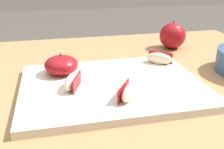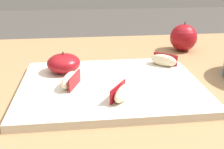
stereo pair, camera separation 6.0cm
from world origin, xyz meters
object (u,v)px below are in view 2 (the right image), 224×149
apple_wedge_left (71,80)px  apple_wedge_back (125,93)px  whole_apple_red_delicious (184,38)px  cutting_board (112,86)px  apple_half_skin_up (65,63)px  apple_wedge_middle (165,60)px

apple_wedge_left → apple_wedge_back: size_ratio=1.04×
apple_wedge_back → whole_apple_red_delicious: bearing=54.5°
cutting_board → apple_wedge_left: apple_wedge_left is taller
cutting_board → apple_half_skin_up: apple_half_skin_up is taller
apple_wedge_left → whole_apple_red_delicious: whole_apple_red_delicious is taller
cutting_board → apple_wedge_middle: bearing=31.9°
apple_half_skin_up → apple_wedge_middle: bearing=3.0°
apple_wedge_back → whole_apple_red_delicious: size_ratio=0.74×
cutting_board → apple_half_skin_up: 0.14m
cutting_board → apple_wedge_back: apple_wedge_back is taller
apple_wedge_left → apple_wedge_middle: bearing=23.1°
apple_half_skin_up → whole_apple_red_delicious: bearing=26.8°
apple_half_skin_up → apple_wedge_back: (0.12, -0.16, -0.01)m
cutting_board → apple_wedge_middle: size_ratio=5.84×
cutting_board → apple_wedge_left: 0.09m
apple_wedge_middle → whole_apple_red_delicious: whole_apple_red_delicious is taller
apple_wedge_back → apple_wedge_middle: bearing=52.7°
apple_wedge_middle → whole_apple_red_delicious: 0.21m
cutting_board → apple_wedge_left: size_ratio=5.53×
apple_wedge_left → apple_wedge_back: same height
apple_half_skin_up → apple_wedge_middle: (0.26, 0.01, -0.01)m
apple_half_skin_up → apple_wedge_back: size_ratio=1.16×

